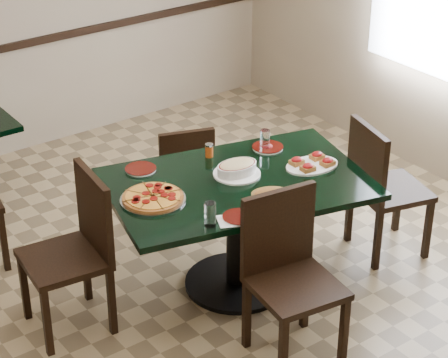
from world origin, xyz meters
TOP-DOWN VIEW (x-y plane):
  - floor at (0.00, 0.00)m, footprint 5.50×5.50m
  - room_shell at (1.02, 1.73)m, footprint 5.50×5.50m
  - main_table at (0.34, 0.13)m, footprint 1.73×1.33m
  - chair_far at (0.46, 0.88)m, footprint 0.48×0.48m
  - chair_near at (0.20, -0.52)m, footprint 0.51×0.51m
  - chair_right at (1.33, -0.11)m, footprint 0.54×0.54m
  - chair_left at (-0.62, 0.38)m, footprint 0.50×0.50m
  - pepperoni_pizza at (-0.19, 0.23)m, footprint 0.38×0.38m
  - lasagna_casserole at (0.39, 0.20)m, footprint 0.29×0.29m
  - bread_basket at (0.34, -0.19)m, footprint 0.28×0.25m
  - bruschetta_platter at (0.82, 0.01)m, footprint 0.38×0.29m
  - side_plate_near at (0.08, -0.22)m, footprint 0.18×0.18m
  - side_plate_far_r at (0.76, 0.37)m, footprint 0.20×0.20m
  - side_plate_far_l at (-0.05, 0.59)m, footprint 0.19×0.19m
  - napkin_setting at (0.03, -0.22)m, footprint 0.18×0.18m
  - water_glass_a at (0.74, 0.37)m, footprint 0.06×0.06m
  - water_glass_b at (-0.09, -0.19)m, footprint 0.07×0.07m
  - pepper_shaker at (0.39, 0.49)m, footprint 0.05×0.05m

SIDE VIEW (x-z plane):
  - floor at x=0.00m, z-range 0.00..0.00m
  - chair_far at x=0.46m, z-range 0.04..0.85m
  - chair_right at x=1.33m, z-range 0.06..1.00m
  - chair_left at x=-0.62m, z-range 0.06..1.03m
  - chair_near at x=0.20m, z-range 0.06..1.03m
  - main_table at x=0.34m, z-range 0.19..0.94m
  - napkin_setting at x=0.03m, z-range 0.75..0.76m
  - side_plate_far_l at x=-0.05m, z-range 0.75..0.77m
  - side_plate_near at x=0.08m, z-range 0.75..0.77m
  - side_plate_far_r at x=0.76m, z-range 0.74..0.77m
  - pepperoni_pizza at x=-0.19m, z-range 0.75..0.79m
  - bruschetta_platter at x=0.82m, z-range 0.75..0.80m
  - bread_basket at x=0.34m, z-range 0.74..0.84m
  - pepper_shaker at x=0.39m, z-range 0.75..0.84m
  - lasagna_casserole at x=0.39m, z-range 0.75..0.84m
  - water_glass_a at x=0.74m, z-range 0.75..0.88m
  - water_glass_b at x=-0.09m, z-range 0.75..0.89m
  - room_shell at x=1.02m, z-range -1.58..3.92m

